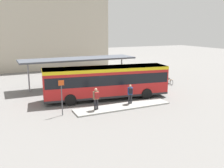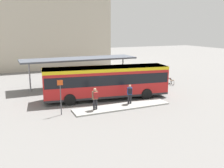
{
  "view_description": "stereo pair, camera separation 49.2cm",
  "coord_description": "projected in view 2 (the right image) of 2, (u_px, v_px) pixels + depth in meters",
  "views": [
    {
      "loc": [
        -9.39,
        -21.4,
        6.67
      ],
      "look_at": [
        0.59,
        0.0,
        1.39
      ],
      "focal_mm": 40.0,
      "sensor_mm": 36.0,
      "label": 1
    },
    {
      "loc": [
        -8.94,
        -21.61,
        6.67
      ],
      "look_at": [
        0.59,
        0.0,
        1.39
      ],
      "focal_mm": 40.0,
      "sensor_mm": 36.0,
      "label": 2
    }
  ],
  "objects": [
    {
      "name": "station_shelter",
      "position": [
        79.0,
        59.0,
        28.64
      ],
      "size": [
        13.14,
        3.35,
        3.34
      ],
      "color": "#4C515B",
      "rests_on": "ground_plane"
    },
    {
      "name": "bicycle_orange",
      "position": [
        171.0,
        82.0,
        30.25
      ],
      "size": [
        0.48,
        1.56,
        0.68
      ],
      "rotation": [
        0.0,
        0.0,
        -1.73
      ],
      "color": "black",
      "rests_on": "ground_plane"
    },
    {
      "name": "pedestrian_waiting",
      "position": [
        130.0,
        93.0,
        22.01
      ],
      "size": [
        0.49,
        0.53,
        1.71
      ],
      "rotation": [
        0.0,
        0.0,
        1.22
      ],
      "color": "#232328",
      "rests_on": "curb_island"
    },
    {
      "name": "potted_planter_far_side",
      "position": [
        129.0,
        82.0,
        28.51
      ],
      "size": [
        1.0,
        1.0,
        1.33
      ],
      "color": "slate",
      "rests_on": "ground_plane"
    },
    {
      "name": "bicycle_black",
      "position": [
        163.0,
        79.0,
        31.61
      ],
      "size": [
        0.48,
        1.63,
        0.71
      ],
      "rotation": [
        0.0,
        0.0,
        1.4
      ],
      "color": "black",
      "rests_on": "ground_plane"
    },
    {
      "name": "potted_planter_near_shelter",
      "position": [
        80.0,
        86.0,
        26.43
      ],
      "size": [
        0.9,
        0.9,
        1.41
      ],
      "color": "slate",
      "rests_on": "ground_plane"
    },
    {
      "name": "ground_plane",
      "position": [
        106.0,
        98.0,
        24.27
      ],
      "size": [
        120.0,
        120.0,
        0.0
      ],
      "primitive_type": "plane",
      "color": "slate"
    },
    {
      "name": "platform_sign",
      "position": [
        61.0,
        96.0,
        19.35
      ],
      "size": [
        0.44,
        0.08,
        2.8
      ],
      "color": "#4C4C51",
      "rests_on": "ground_plane"
    },
    {
      "name": "curb_island",
      "position": [
        122.0,
        107.0,
        21.56
      ],
      "size": [
        8.59,
        1.8,
        0.12
      ],
      "color": "#9E9E99",
      "rests_on": "ground_plane"
    },
    {
      "name": "city_bus",
      "position": [
        106.0,
        80.0,
        23.88
      ],
      "size": [
        12.08,
        4.28,
        3.1
      ],
      "rotation": [
        0.0,
        0.0,
        -0.14
      ],
      "color": "red",
      "rests_on": "ground_plane"
    },
    {
      "name": "bicycle_green",
      "position": [
        159.0,
        78.0,
        32.31
      ],
      "size": [
        0.48,
        1.77,
        0.77
      ],
      "rotation": [
        0.0,
        0.0,
        -1.73
      ],
      "color": "black",
      "rests_on": "ground_plane"
    },
    {
      "name": "pedestrian_companion",
      "position": [
        95.0,
        97.0,
        20.35
      ],
      "size": [
        0.45,
        0.46,
        1.82
      ],
      "rotation": [
        0.0,
        0.0,
        1.55
      ],
      "color": "#232328",
      "rests_on": "curb_island"
    },
    {
      "name": "station_building",
      "position": [
        34.0,
        32.0,
        44.83
      ],
      "size": [
        24.07,
        13.52,
        12.07
      ],
      "color": "#BCB29E",
      "rests_on": "ground_plane"
    },
    {
      "name": "bicycle_red",
      "position": [
        167.0,
        80.0,
        30.92
      ],
      "size": [
        0.48,
        1.79,
        0.77
      ],
      "rotation": [
        0.0,
        0.0,
        -1.45
      ],
      "color": "black",
      "rests_on": "ground_plane"
    }
  ]
}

